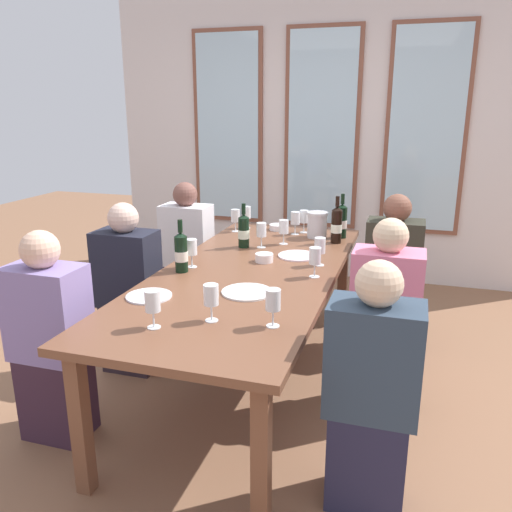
{
  "coord_description": "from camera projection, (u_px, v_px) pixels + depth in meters",
  "views": [
    {
      "loc": [
        0.9,
        -2.79,
        1.69
      ],
      "look_at": [
        0.0,
        0.14,
        0.79
      ],
      "focal_mm": 36.54,
      "sensor_mm": 36.0,
      "label": 1
    }
  ],
  "objects": [
    {
      "name": "tasting_bowl_0",
      "position": [
        278.0,
        227.0,
        4.07
      ],
      "size": [
        0.14,
        0.14,
        0.04
      ],
      "primitive_type": "cylinder",
      "color": "white",
      "rests_on": "dining_table"
    },
    {
      "name": "wine_glass_2",
      "position": [
        295.0,
        219.0,
        3.9
      ],
      "size": [
        0.07,
        0.07,
        0.17
      ],
      "color": "white",
      "rests_on": "dining_table"
    },
    {
      "name": "wine_glass_1",
      "position": [
        273.0,
        302.0,
        2.27
      ],
      "size": [
        0.07,
        0.07,
        0.17
      ],
      "color": "white",
      "rests_on": "dining_table"
    },
    {
      "name": "wine_glass_7",
      "position": [
        304.0,
        217.0,
        3.95
      ],
      "size": [
        0.07,
        0.07,
        0.17
      ],
      "color": "white",
      "rests_on": "dining_table"
    },
    {
      "name": "dining_table",
      "position": [
        249.0,
        281.0,
        3.1
      ],
      "size": [
        1.01,
        2.45,
        0.74
      ],
      "color": "brown",
      "rests_on": "ground"
    },
    {
      "name": "wine_glass_5",
      "position": [
        284.0,
        228.0,
        3.63
      ],
      "size": [
        0.07,
        0.07,
        0.17
      ],
      "color": "white",
      "rests_on": "dining_table"
    },
    {
      "name": "wine_glass_6",
      "position": [
        191.0,
        248.0,
        3.11
      ],
      "size": [
        0.07,
        0.07,
        0.17
      ],
      "color": "white",
      "rests_on": "dining_table"
    },
    {
      "name": "back_wall_with_windows",
      "position": [
        322.0,
        130.0,
        5.0
      ],
      "size": [
        4.21,
        0.1,
        2.9
      ],
      "color": "silver",
      "rests_on": "ground"
    },
    {
      "name": "seated_person_0",
      "position": [
        51.0,
        343.0,
        2.63
      ],
      "size": [
        0.38,
        0.24,
        1.11
      ],
      "color": "#382132",
      "rests_on": "ground"
    },
    {
      "name": "white_plate_0",
      "position": [
        247.0,
        292.0,
        2.71
      ],
      "size": [
        0.27,
        0.27,
        0.01
      ],
      "primitive_type": "cylinder",
      "color": "white",
      "rests_on": "dining_table"
    },
    {
      "name": "white_plate_1",
      "position": [
        298.0,
        256.0,
        3.36
      ],
      "size": [
        0.25,
        0.25,
        0.01
      ],
      "primitive_type": "cylinder",
      "color": "white",
      "rests_on": "dining_table"
    },
    {
      "name": "seated_person_5",
      "position": [
        384.0,
        321.0,
        2.9
      ],
      "size": [
        0.38,
        0.24,
        1.11
      ],
      "color": "#393136",
      "rests_on": "ground"
    },
    {
      "name": "seated_person_2",
      "position": [
        187.0,
        255.0,
        4.16
      ],
      "size": [
        0.38,
        0.24,
        1.11
      ],
      "color": "#312942",
      "rests_on": "ground"
    },
    {
      "name": "seated_person_1",
      "position": [
        371.0,
        395.0,
        2.16
      ],
      "size": [
        0.38,
        0.24,
        1.11
      ],
      "color": "#272540",
      "rests_on": "ground"
    },
    {
      "name": "wine_glass_10",
      "position": [
        261.0,
        230.0,
        3.54
      ],
      "size": [
        0.07,
        0.07,
        0.17
      ],
      "color": "white",
      "rests_on": "dining_table"
    },
    {
      "name": "wine_glass_3",
      "position": [
        211.0,
        296.0,
        2.33
      ],
      "size": [
        0.07,
        0.07,
        0.17
      ],
      "color": "white",
      "rests_on": "dining_table"
    },
    {
      "name": "seated_person_4",
      "position": [
        129.0,
        293.0,
        3.33
      ],
      "size": [
        0.38,
        0.24,
        1.11
      ],
      "color": "#31252C",
      "rests_on": "ground"
    },
    {
      "name": "tasting_bowl_1",
      "position": [
        264.0,
        258.0,
        3.24
      ],
      "size": [
        0.11,
        0.11,
        0.05
      ],
      "primitive_type": "cylinder",
      "color": "white",
      "rests_on": "dining_table"
    },
    {
      "name": "wine_bottle_0",
      "position": [
        336.0,
        225.0,
        3.66
      ],
      "size": [
        0.08,
        0.08,
        0.33
      ],
      "color": "black",
      "rests_on": "dining_table"
    },
    {
      "name": "metal_pitcher",
      "position": [
        317.0,
        225.0,
        3.82
      ],
      "size": [
        0.16,
        0.16,
        0.19
      ],
      "color": "silver",
      "rests_on": "dining_table"
    },
    {
      "name": "wine_glass_4",
      "position": [
        153.0,
        303.0,
        2.26
      ],
      "size": [
        0.07,
        0.07,
        0.17
      ],
      "color": "white",
      "rests_on": "dining_table"
    },
    {
      "name": "ground_plane",
      "position": [
        250.0,
        382.0,
        3.29
      ],
      "size": [
        12.0,
        12.0,
        0.0
      ],
      "primitive_type": "plane",
      "color": "#885D42"
    },
    {
      "name": "wine_glass_11",
      "position": [
        320.0,
        247.0,
        3.15
      ],
      "size": [
        0.07,
        0.07,
        0.17
      ],
      "color": "white",
      "rests_on": "dining_table"
    },
    {
      "name": "wine_glass_9",
      "position": [
        315.0,
        257.0,
        2.93
      ],
      "size": [
        0.07,
        0.07,
        0.17
      ],
      "color": "white",
      "rests_on": "dining_table"
    },
    {
      "name": "wine_glass_8",
      "position": [
        246.0,
        214.0,
        4.1
      ],
      "size": [
        0.07,
        0.07,
        0.17
      ],
      "color": "white",
      "rests_on": "dining_table"
    },
    {
      "name": "wine_bottle_2",
      "position": [
        342.0,
        221.0,
        3.8
      ],
      "size": [
        0.08,
        0.08,
        0.33
      ],
      "color": "black",
      "rests_on": "dining_table"
    },
    {
      "name": "wine_bottle_1",
      "position": [
        181.0,
        252.0,
        3.03
      ],
      "size": [
        0.08,
        0.08,
        0.31
      ],
      "color": "black",
      "rests_on": "dining_table"
    },
    {
      "name": "white_plate_2",
      "position": [
        149.0,
        296.0,
        2.66
      ],
      "size": [
        0.23,
        0.23,
        0.01
      ],
      "primitive_type": "cylinder",
      "color": "white",
      "rests_on": "dining_table"
    },
    {
      "name": "seated_person_3",
      "position": [
        392.0,
        277.0,
        3.63
      ],
      "size": [
        0.38,
        0.24,
        1.11
      ],
      "color": "#312C43",
      "rests_on": "ground"
    },
    {
      "name": "wine_glass_0",
      "position": [
        235.0,
        217.0,
        3.99
      ],
      "size": [
        0.07,
        0.07,
        0.17
      ],
      "color": "white",
      "rests_on": "dining_table"
    },
    {
      "name": "wine_bottle_3",
      "position": [
        244.0,
        231.0,
        3.55
      ],
      "size": [
        0.08,
        0.08,
        0.3
      ],
      "color": "black",
      "rests_on": "dining_table"
    }
  ]
}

